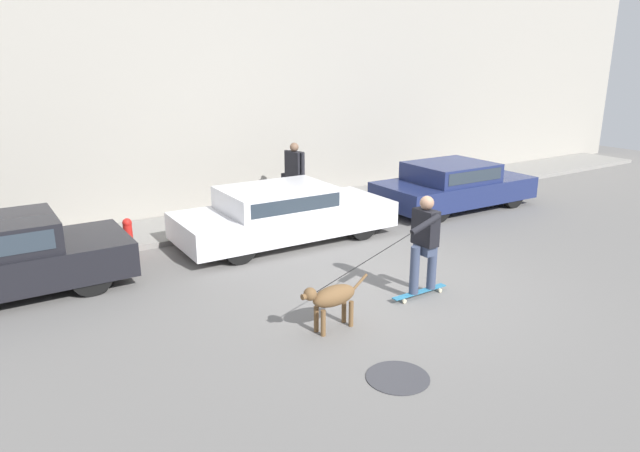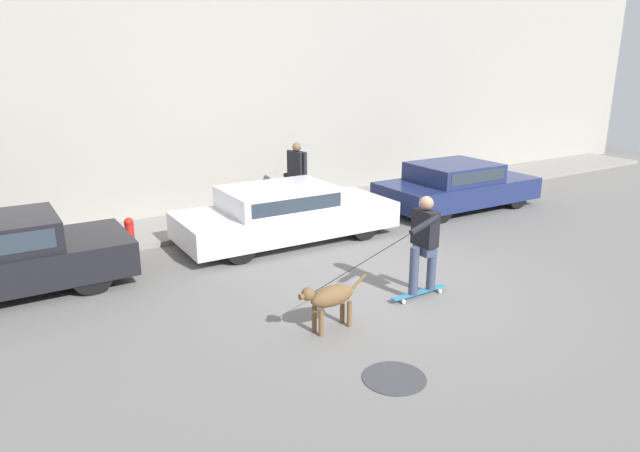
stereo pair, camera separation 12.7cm
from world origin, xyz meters
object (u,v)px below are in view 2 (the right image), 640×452
(skateboarder, at_px, (424,241))
(pedestrian_with_bag, at_px, (297,173))
(parked_car_2, at_px, (456,186))
(parked_car_1, at_px, (285,214))
(fire_hydrant, at_px, (130,236))
(dog, at_px, (330,298))

(skateboarder, height_order, pedestrian_with_bag, pedestrian_with_bag)
(parked_car_2, relative_size, skateboarder, 1.51)
(parked_car_1, height_order, skateboarder, skateboarder)
(pedestrian_with_bag, bearing_deg, fire_hydrant, 177.79)
(parked_car_1, relative_size, dog, 3.96)
(dog, distance_m, pedestrian_with_bag, 6.26)
(parked_car_2, distance_m, fire_hydrant, 8.02)
(skateboarder, bearing_deg, parked_car_1, -84.04)
(parked_car_2, xyz_separation_m, skateboarder, (-4.56, -3.74, 0.37))
(parked_car_2, bearing_deg, skateboarder, -138.99)
(parked_car_2, relative_size, fire_hydrant, 5.34)
(pedestrian_with_bag, bearing_deg, parked_car_1, -141.78)
(fire_hydrant, bearing_deg, pedestrian_with_bag, 12.46)
(parked_car_2, height_order, skateboarder, skateboarder)
(parked_car_1, distance_m, parked_car_2, 4.98)
(dog, xyz_separation_m, fire_hydrant, (-1.54, 4.66, -0.08))
(parked_car_2, distance_m, skateboarder, 5.91)
(parked_car_1, xyz_separation_m, parked_car_2, (4.98, -0.00, -0.00))
(dog, height_order, pedestrian_with_bag, pedestrian_with_bag)
(skateboarder, xyz_separation_m, pedestrian_with_bag, (0.84, 5.42, 0.08))
(pedestrian_with_bag, distance_m, fire_hydrant, 4.42)
(dog, height_order, fire_hydrant, fire_hydrant)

